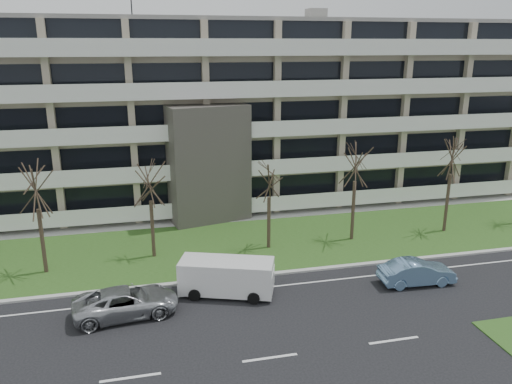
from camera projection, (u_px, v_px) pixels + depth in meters
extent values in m
plane|color=black|center=(270.00, 358.00, 22.04)|extent=(160.00, 160.00, 0.00)
cube|color=#294C19|center=(222.00, 246.00, 34.17)|extent=(90.00, 10.00, 0.06)
cube|color=#B2B2AD|center=(236.00, 278.00, 29.49)|extent=(90.00, 0.35, 0.12)
cube|color=#B2B2AD|center=(211.00, 219.00, 39.30)|extent=(90.00, 2.00, 0.08)
cube|color=white|center=(241.00, 290.00, 28.11)|extent=(90.00, 0.12, 0.01)
cube|color=#BAAB90|center=(197.00, 113.00, 43.70)|extent=(60.00, 12.00, 15.00)
cube|color=gray|center=(194.00, 21.00, 41.52)|extent=(60.50, 12.50, 0.30)
cube|color=#4C4742|center=(209.00, 164.00, 38.03)|extent=(6.39, 3.69, 9.00)
cube|color=black|center=(210.00, 196.00, 38.55)|extent=(4.92, 1.19, 3.50)
cube|color=black|center=(208.00, 191.00, 39.63)|extent=(58.00, 0.10, 1.80)
cube|color=white|center=(210.00, 212.00, 39.42)|extent=(58.00, 1.40, 0.22)
cube|color=white|center=(211.00, 207.00, 38.64)|extent=(58.00, 0.08, 1.00)
cube|color=black|center=(207.00, 154.00, 38.77)|extent=(58.00, 0.10, 1.80)
cube|color=white|center=(209.00, 175.00, 38.56)|extent=(58.00, 1.40, 0.22)
cube|color=white|center=(210.00, 169.00, 37.79)|extent=(58.00, 0.08, 1.00)
cube|color=black|center=(206.00, 115.00, 37.91)|extent=(58.00, 0.10, 1.80)
cube|color=white|center=(208.00, 137.00, 37.71)|extent=(58.00, 1.40, 0.22)
cube|color=white|center=(209.00, 130.00, 36.93)|extent=(58.00, 0.08, 1.00)
cube|color=black|center=(205.00, 75.00, 37.06)|extent=(58.00, 0.10, 1.80)
cube|color=white|center=(207.00, 96.00, 36.85)|extent=(58.00, 1.40, 0.22)
cube|color=white|center=(208.00, 89.00, 36.07)|extent=(58.00, 0.08, 1.00)
cube|color=black|center=(204.00, 33.00, 36.20)|extent=(58.00, 0.10, 1.80)
cube|color=white|center=(206.00, 54.00, 36.00)|extent=(58.00, 1.40, 0.22)
cube|color=white|center=(207.00, 46.00, 35.22)|extent=(58.00, 0.08, 1.00)
imported|color=#ADAFB4|center=(126.00, 302.00, 25.34)|extent=(5.50, 2.99, 1.46)
imported|color=#79A4D1|center=(417.00, 272.00, 28.69)|extent=(4.42, 1.74, 1.43)
cube|color=white|center=(227.00, 276.00, 27.40)|extent=(5.45, 3.50, 1.80)
cube|color=black|center=(227.00, 267.00, 27.25)|extent=(5.04, 3.24, 0.66)
cube|color=white|center=(270.00, 280.00, 27.18)|extent=(0.92, 1.80, 1.13)
cylinder|color=black|center=(195.00, 295.00, 26.89)|extent=(0.70, 0.45, 0.66)
cylinder|color=black|center=(202.00, 279.00, 28.69)|extent=(0.70, 0.45, 0.66)
cylinder|color=black|center=(254.00, 298.00, 26.54)|extent=(0.70, 0.45, 0.66)
cylinder|color=black|center=(258.00, 282.00, 28.34)|extent=(0.70, 0.45, 0.66)
cylinder|color=#382B21|center=(42.00, 242.00, 29.69)|extent=(0.24, 0.24, 4.06)
cylinder|color=#382B21|center=(153.00, 229.00, 31.98)|extent=(0.24, 0.24, 3.82)
cylinder|color=#382B21|center=(269.00, 223.00, 33.43)|extent=(0.24, 0.24, 3.60)
cylinder|color=#382B21|center=(353.00, 211.00, 34.78)|extent=(0.24, 0.24, 4.28)
cylinder|color=#382B21|center=(447.00, 203.00, 36.32)|extent=(0.24, 0.24, 4.37)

